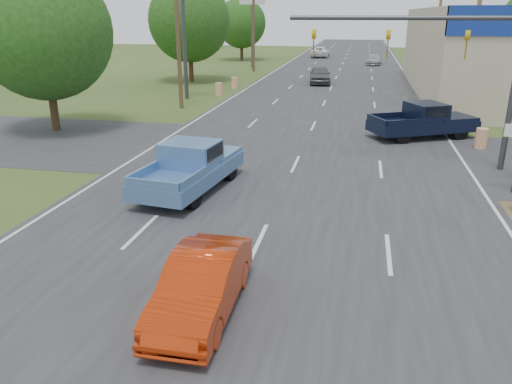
% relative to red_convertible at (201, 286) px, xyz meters
% --- Properties ---
extents(main_road, '(15.00, 180.00, 0.02)m').
position_rel_red_convertible_xyz_m(main_road, '(0.50, 35.70, -0.65)').
color(main_road, '#2D2D30').
rests_on(main_road, ground).
extents(cross_road, '(120.00, 10.00, 0.02)m').
position_rel_red_convertible_xyz_m(cross_road, '(0.50, 13.70, -0.65)').
color(cross_road, '#2D2D30').
rests_on(cross_road, ground).
extents(utility_pole_2, '(2.00, 0.28, 10.00)m').
position_rel_red_convertible_xyz_m(utility_pole_2, '(10.00, 26.70, 4.66)').
color(utility_pole_2, '#4C3823').
rests_on(utility_pole_2, ground).
extents(utility_pole_3, '(2.00, 0.28, 10.00)m').
position_rel_red_convertible_xyz_m(utility_pole_3, '(10.00, 44.70, 4.66)').
color(utility_pole_3, '#4C3823').
rests_on(utility_pole_3, ground).
extents(utility_pole_5, '(2.00, 0.28, 10.00)m').
position_rel_red_convertible_xyz_m(utility_pole_5, '(-9.00, 23.70, 4.66)').
color(utility_pole_5, '#4C3823').
rests_on(utility_pole_5, ground).
extents(utility_pole_6, '(2.00, 0.28, 10.00)m').
position_rel_red_convertible_xyz_m(utility_pole_6, '(-9.00, 47.70, 4.66)').
color(utility_pole_6, '#4C3823').
rests_on(utility_pole_6, ground).
extents(tree_0, '(7.14, 7.14, 8.84)m').
position_rel_red_convertible_xyz_m(tree_0, '(-13.50, 15.70, 4.60)').
color(tree_0, '#422D19').
rests_on(tree_0, ground).
extents(tree_1, '(7.56, 7.56, 9.36)m').
position_rel_red_convertible_xyz_m(tree_1, '(-13.00, 37.70, 4.91)').
color(tree_1, '#422D19').
rests_on(tree_1, ground).
extents(tree_2, '(6.72, 6.72, 8.32)m').
position_rel_red_convertible_xyz_m(tree_2, '(-13.70, 61.70, 4.29)').
color(tree_2, '#422D19').
rests_on(tree_2, ground).
extents(tree_4, '(9.24, 9.24, 11.44)m').
position_rel_red_convertible_xyz_m(tree_4, '(-54.50, 70.70, 6.15)').
color(tree_4, '#422D19').
rests_on(tree_4, ground).
extents(tree_6, '(8.82, 8.82, 10.92)m').
position_rel_red_convertible_xyz_m(tree_6, '(-29.50, 90.70, 5.84)').
color(tree_6, '#422D19').
rests_on(tree_6, ground).
extents(barrel_1, '(0.56, 0.56, 1.00)m').
position_rel_red_convertible_xyz_m(barrel_1, '(8.90, 16.20, -0.16)').
color(barrel_1, orange).
rests_on(barrel_1, ground).
extents(barrel_2, '(0.56, 0.56, 1.00)m').
position_rel_red_convertible_xyz_m(barrel_2, '(-8.00, 29.70, -0.16)').
color(barrel_2, orange).
rests_on(barrel_2, ground).
extents(barrel_3, '(0.56, 0.56, 1.00)m').
position_rel_red_convertible_xyz_m(barrel_3, '(-7.70, 33.70, -0.16)').
color(barrel_3, orange).
rests_on(barrel_3, ground).
extents(pole_sign_left_far, '(3.00, 0.35, 9.20)m').
position_rel_red_convertible_xyz_m(pole_sign_left_far, '(-10.00, 51.70, 6.51)').
color(pole_sign_left_far, '#3F3F44').
rests_on(pole_sign_left_far, ground).
extents(signal_mast, '(9.12, 0.40, 7.00)m').
position_rel_red_convertible_xyz_m(signal_mast, '(6.32, 12.70, 4.14)').
color(signal_mast, '#3F3F44').
rests_on(signal_mast, ground).
extents(red_convertible, '(1.43, 4.02, 1.32)m').
position_rel_red_convertible_xyz_m(red_convertible, '(0.00, 0.00, 0.00)').
color(red_convertible, '#B52A08').
rests_on(red_convertible, ground).
extents(blue_pickup, '(2.81, 5.69, 1.81)m').
position_rel_red_convertible_xyz_m(blue_pickup, '(-2.82, 7.71, 0.25)').
color(blue_pickup, black).
rests_on(blue_pickup, ground).
extents(navy_pickup, '(5.86, 4.37, 1.82)m').
position_rel_red_convertible_xyz_m(navy_pickup, '(6.47, 18.06, 0.26)').
color(navy_pickup, black).
rests_on(navy_pickup, ground).
extents(distant_car_grey, '(2.34, 4.85, 1.60)m').
position_rel_red_convertible_xyz_m(distant_car_grey, '(-0.76, 38.60, 0.14)').
color(distant_car_grey, '#525256').
rests_on(distant_car_grey, ground).
extents(distant_car_silver, '(2.14, 4.59, 1.30)m').
position_rel_red_convertible_xyz_m(distant_car_silver, '(4.46, 58.51, -0.01)').
color(distant_car_silver, '#AAABAF').
rests_on(distant_car_silver, ground).
extents(distant_car_white, '(2.58, 5.45, 1.50)m').
position_rel_red_convertible_xyz_m(distant_car_white, '(-3.26, 68.94, 0.09)').
color(distant_car_white, white).
rests_on(distant_car_white, ground).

